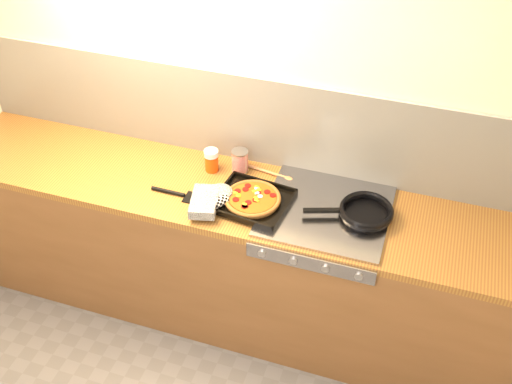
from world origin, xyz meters
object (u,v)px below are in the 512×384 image
(pizza_on_tray, at_px, (240,199))
(juice_glass, at_px, (211,160))
(frying_pan, at_px, (365,212))
(tomato_can, at_px, (240,161))

(pizza_on_tray, xyz_separation_m, juice_glass, (-0.23, 0.22, 0.02))
(pizza_on_tray, distance_m, juice_glass, 0.32)
(pizza_on_tray, bearing_deg, frying_pan, 9.53)
(pizza_on_tray, relative_size, tomato_can, 3.96)
(tomato_can, relative_size, juice_glass, 0.99)
(frying_pan, height_order, tomato_can, tomato_can)
(juice_glass, bearing_deg, pizza_on_tray, -43.67)
(pizza_on_tray, relative_size, frying_pan, 1.08)
(juice_glass, bearing_deg, tomato_can, 17.17)
(pizza_on_tray, bearing_deg, juice_glass, 136.33)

